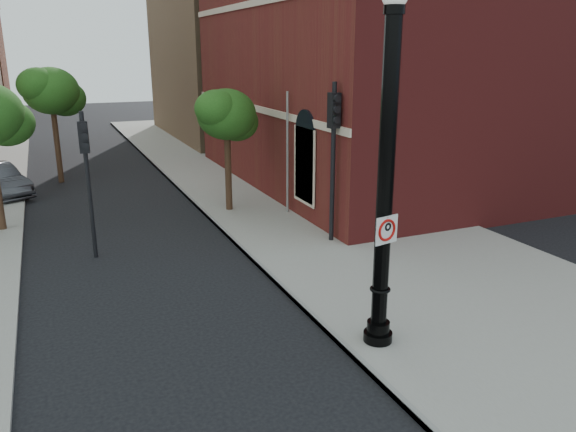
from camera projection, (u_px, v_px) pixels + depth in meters
name	position (u px, v px, depth m)	size (l,w,h in m)	color
ground	(265.00, 397.00, 9.70)	(120.00, 120.00, 0.00)	black
sidewalk_right	(318.00, 210.00, 20.76)	(8.00, 60.00, 0.12)	gray
curb_edge	(215.00, 223.00, 19.25)	(0.10, 60.00, 0.14)	gray
brick_wall_building	(473.00, 39.00, 26.33)	(22.30, 16.30, 12.50)	maroon
bg_building_tan_b	(321.00, 32.00, 40.19)	(22.00, 14.00, 14.00)	#8D6E4D
lamppost	(385.00, 194.00, 10.49)	(0.58, 0.58, 6.89)	black
no_parking_sign	(387.00, 230.00, 10.51)	(0.54, 0.14, 0.54)	white
traffic_signal_left	(86.00, 161.00, 15.47)	(0.29, 0.35, 4.19)	black
traffic_signal_right	(334.00, 137.00, 16.47)	(0.33, 0.41, 4.90)	black
utility_pole	(288.00, 155.00, 19.80)	(0.09, 0.09, 4.41)	#999999
street_tree_b	(52.00, 92.00, 24.39)	(2.82, 2.55, 5.08)	#311D13
street_tree_c	(227.00, 116.00, 19.80)	(2.49, 2.25, 4.48)	#311D13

